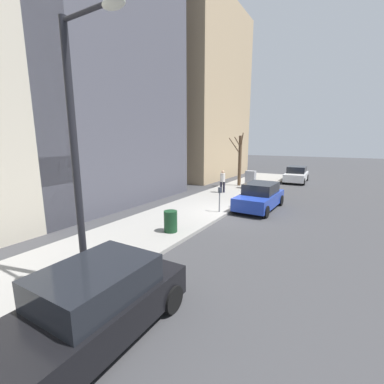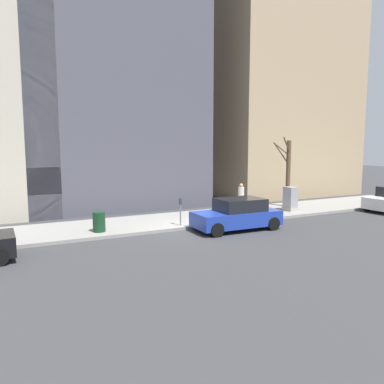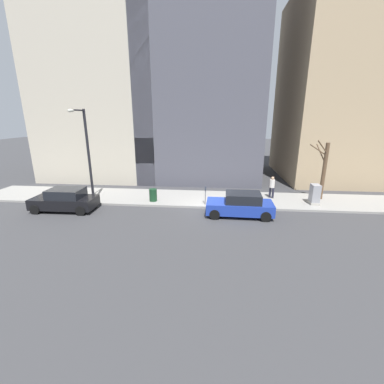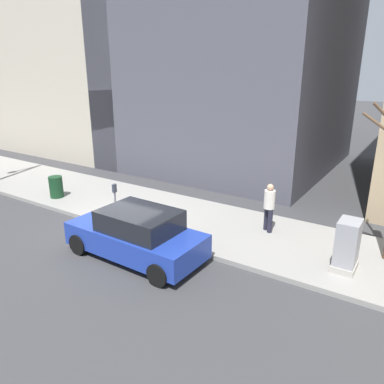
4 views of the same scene
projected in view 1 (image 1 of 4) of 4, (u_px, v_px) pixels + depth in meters
ground_plane at (229, 214)px, 13.97m from camera, size 120.00×120.00×0.00m
sidewalk at (197, 208)px, 14.96m from camera, size 4.00×36.00×0.15m
parked_car_white at (296, 175)px, 24.79m from camera, size 2.06×4.27×1.52m
parked_car_blue at (260, 197)px, 14.95m from camera, size 2.00×4.24×1.52m
parked_car_black at (92, 307)px, 5.00m from camera, size 1.98×4.23×1.52m
parking_meter at (220, 197)px, 13.73m from camera, size 0.14×0.10×1.35m
utility_box at (250, 180)px, 20.66m from camera, size 0.83×0.61×1.43m
streetlamp at (80, 137)px, 6.07m from camera, size 1.97×0.32×6.50m
bare_tree at (240, 160)px, 21.77m from camera, size 1.46×1.37×4.44m
trash_bin at (171, 221)px, 10.77m from camera, size 0.56×0.56×0.90m
pedestrian_near_meter at (223, 180)px, 18.93m from camera, size 0.36×0.36×1.66m
office_tower_left at (184, 98)px, 28.98m from camera, size 11.67×11.67×17.42m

